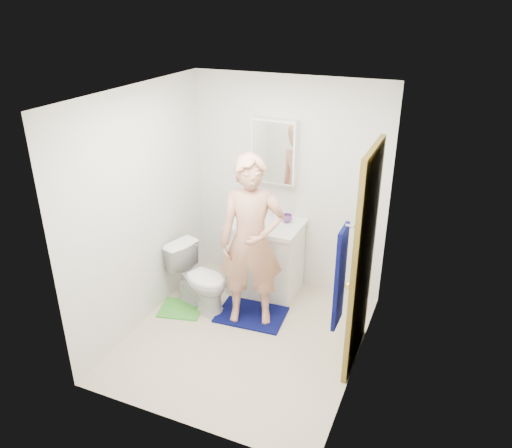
{
  "coord_description": "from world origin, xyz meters",
  "views": [
    {
      "loc": [
        1.69,
        -3.69,
        3.12
      ],
      "look_at": [
        0.02,
        0.25,
        1.15
      ],
      "focal_mm": 35.0,
      "sensor_mm": 36.0,
      "label": 1
    }
  ],
  "objects_px": {
    "towel": "(340,277)",
    "medicine_cabinet": "(274,151)",
    "soap_dispenser": "(252,216)",
    "man": "(251,242)",
    "toothbrush_cup": "(287,218)",
    "vanity_cabinet": "(266,259)",
    "toilet": "(200,278)"
  },
  "relations": [
    {
      "from": "toilet",
      "to": "soap_dispenser",
      "type": "distance_m",
      "value": 0.88
    },
    {
      "from": "towel",
      "to": "toothbrush_cup",
      "type": "relative_size",
      "value": 7.28
    },
    {
      "from": "medicine_cabinet",
      "to": "toilet",
      "type": "xyz_separation_m",
      "value": [
        -0.52,
        -0.82,
        -1.25
      ]
    },
    {
      "from": "soap_dispenser",
      "to": "toothbrush_cup",
      "type": "xyz_separation_m",
      "value": [
        0.35,
        0.18,
        -0.05
      ]
    },
    {
      "from": "towel",
      "to": "man",
      "type": "height_order",
      "value": "man"
    },
    {
      "from": "vanity_cabinet",
      "to": "toothbrush_cup",
      "type": "distance_m",
      "value": 0.55
    },
    {
      "from": "medicine_cabinet",
      "to": "toilet",
      "type": "relative_size",
      "value": 0.99
    },
    {
      "from": "medicine_cabinet",
      "to": "soap_dispenser",
      "type": "relative_size",
      "value": 3.96
    },
    {
      "from": "soap_dispenser",
      "to": "vanity_cabinet",
      "type": "bearing_deg",
      "value": 23.75
    },
    {
      "from": "towel",
      "to": "man",
      "type": "bearing_deg",
      "value": 141.02
    },
    {
      "from": "soap_dispenser",
      "to": "man",
      "type": "distance_m",
      "value": 0.59
    },
    {
      "from": "vanity_cabinet",
      "to": "toilet",
      "type": "bearing_deg",
      "value": -131.46
    },
    {
      "from": "soap_dispenser",
      "to": "man",
      "type": "height_order",
      "value": "man"
    },
    {
      "from": "medicine_cabinet",
      "to": "man",
      "type": "height_order",
      "value": "medicine_cabinet"
    },
    {
      "from": "soap_dispenser",
      "to": "towel",
      "type": "bearing_deg",
      "value": -47.11
    },
    {
      "from": "towel",
      "to": "toilet",
      "type": "height_order",
      "value": "towel"
    },
    {
      "from": "vanity_cabinet",
      "to": "medicine_cabinet",
      "type": "distance_m",
      "value": 1.22
    },
    {
      "from": "vanity_cabinet",
      "to": "man",
      "type": "relative_size",
      "value": 0.45
    },
    {
      "from": "medicine_cabinet",
      "to": "towel",
      "type": "xyz_separation_m",
      "value": [
        1.18,
        -1.71,
        -0.35
      ]
    },
    {
      "from": "soap_dispenser",
      "to": "man",
      "type": "bearing_deg",
      "value": -66.76
    },
    {
      "from": "medicine_cabinet",
      "to": "man",
      "type": "bearing_deg",
      "value": -83.77
    },
    {
      "from": "soap_dispenser",
      "to": "toothbrush_cup",
      "type": "distance_m",
      "value": 0.39
    },
    {
      "from": "toilet",
      "to": "toothbrush_cup",
      "type": "height_order",
      "value": "toothbrush_cup"
    },
    {
      "from": "medicine_cabinet",
      "to": "towel",
      "type": "relative_size",
      "value": 0.87
    },
    {
      "from": "soap_dispenser",
      "to": "toothbrush_cup",
      "type": "relative_size",
      "value": 1.61
    },
    {
      "from": "vanity_cabinet",
      "to": "medicine_cabinet",
      "type": "height_order",
      "value": "medicine_cabinet"
    },
    {
      "from": "medicine_cabinet",
      "to": "toilet",
      "type": "distance_m",
      "value": 1.58
    },
    {
      "from": "towel",
      "to": "medicine_cabinet",
      "type": "bearing_deg",
      "value": 124.61
    },
    {
      "from": "man",
      "to": "vanity_cabinet",
      "type": "bearing_deg",
      "value": 79.2
    },
    {
      "from": "vanity_cabinet",
      "to": "toothbrush_cup",
      "type": "xyz_separation_m",
      "value": [
        0.21,
        0.12,
        0.49
      ]
    },
    {
      "from": "vanity_cabinet",
      "to": "soap_dispenser",
      "type": "bearing_deg",
      "value": -156.25
    },
    {
      "from": "medicine_cabinet",
      "to": "toilet",
      "type": "bearing_deg",
      "value": -122.64
    }
  ]
}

